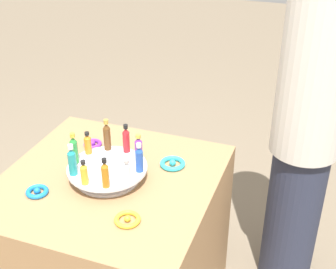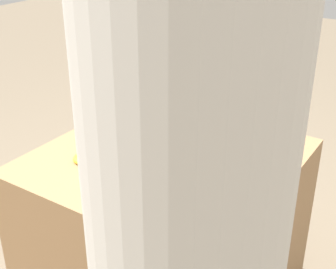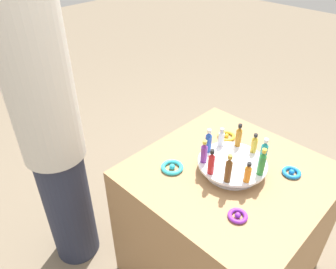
# 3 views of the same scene
# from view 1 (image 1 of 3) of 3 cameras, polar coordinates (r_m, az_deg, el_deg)

# --- Properties ---
(party_table) EXTENTS (0.82, 0.82, 0.73)m
(party_table) POSITION_cam_1_polar(r_m,az_deg,el_deg) (2.07, -6.66, -13.69)
(party_table) COLOR #9E754C
(party_table) RESTS_ON ground_plane
(display_stand) EXTENTS (0.31, 0.31, 0.06)m
(display_stand) POSITION_cam_1_polar(r_m,az_deg,el_deg) (1.82, -7.38, -4.53)
(display_stand) COLOR silver
(display_stand) RESTS_ON party_table
(bottle_orange) EXTENTS (0.03, 0.03, 0.10)m
(bottle_orange) POSITION_cam_1_polar(r_m,az_deg,el_deg) (1.88, -9.75, -1.10)
(bottle_orange) COLOR orange
(bottle_orange) RESTS_ON display_stand
(bottle_green) EXTENTS (0.03, 0.03, 0.13)m
(bottle_green) POSITION_cam_1_polar(r_m,az_deg,el_deg) (1.82, -11.39, -1.78)
(bottle_green) COLOR #288438
(bottle_green) RESTS_ON display_stand
(bottle_teal) EXTENTS (0.03, 0.03, 0.13)m
(bottle_teal) POSITION_cam_1_polar(r_m,az_deg,el_deg) (1.75, -11.61, -3.18)
(bottle_teal) COLOR teal
(bottle_teal) RESTS_ON display_stand
(bottle_gold) EXTENTS (0.03, 0.03, 0.10)m
(bottle_gold) POSITION_cam_1_polar(r_m,az_deg,el_deg) (1.70, -10.19, -4.67)
(bottle_gold) COLOR gold
(bottle_gold) RESTS_ON display_stand
(bottle_amber) EXTENTS (0.03, 0.03, 0.12)m
(bottle_amber) POSITION_cam_1_polar(r_m,az_deg,el_deg) (1.67, -7.67, -4.79)
(bottle_amber) COLOR #AD6B19
(bottle_amber) RESTS_ON display_stand
(bottle_clear) EXTENTS (0.03, 0.03, 0.09)m
(bottle_clear) POSITION_cam_1_polar(r_m,az_deg,el_deg) (1.69, -5.04, -4.52)
(bottle_clear) COLOR silver
(bottle_clear) RESTS_ON display_stand
(bottle_blue) EXTENTS (0.03, 0.03, 0.12)m
(bottle_blue) POSITION_cam_1_polar(r_m,az_deg,el_deg) (1.74, -3.53, -2.94)
(bottle_blue) COLOR #234CAD
(bottle_blue) RESTS_ON display_stand
(bottle_purple) EXTENTS (0.03, 0.03, 0.11)m
(bottle_purple) POSITION_cam_1_polar(r_m,az_deg,el_deg) (1.81, -3.61, -1.67)
(bottle_purple) COLOR #702D93
(bottle_purple) RESTS_ON display_stand
(bottle_red) EXTENTS (0.03, 0.03, 0.12)m
(bottle_red) POSITION_cam_1_polar(r_m,az_deg,el_deg) (1.86, -5.12, -0.59)
(bottle_red) COLOR #B21E23
(bottle_red) RESTS_ON display_stand
(bottle_brown) EXTENTS (0.03, 0.03, 0.13)m
(bottle_brown) POSITION_cam_1_polar(r_m,az_deg,el_deg) (1.89, -7.45, -0.16)
(bottle_brown) COLOR brown
(bottle_brown) RESTS_ON display_stand
(ribbon_bow_purple) EXTENTS (0.08, 0.08, 0.02)m
(ribbon_bow_purple) POSITION_cam_1_polar(r_m,az_deg,el_deg) (2.06, -9.17, -1.14)
(ribbon_bow_purple) COLOR purple
(ribbon_bow_purple) RESTS_ON party_table
(ribbon_bow_blue) EXTENTS (0.08, 0.08, 0.03)m
(ribbon_bow_blue) POSITION_cam_1_polar(r_m,az_deg,el_deg) (1.81, -15.66, -6.71)
(ribbon_bow_blue) COLOR blue
(ribbon_bow_blue) RESTS_ON party_table
(ribbon_bow_gold) EXTENTS (0.09, 0.09, 0.02)m
(ribbon_bow_gold) POSITION_cam_1_polar(r_m,az_deg,el_deg) (1.62, -4.98, -10.27)
(ribbon_bow_gold) COLOR gold
(ribbon_bow_gold) RESTS_ON party_table
(ribbon_bow_teal) EXTENTS (0.10, 0.10, 0.03)m
(ribbon_bow_teal) POSITION_cam_1_polar(r_m,az_deg,el_deg) (1.90, 0.56, -3.55)
(ribbon_bow_teal) COLOR #2DB7CC
(ribbon_bow_teal) RESTS_ON party_table
(person_figure) EXTENTS (0.29, 0.29, 1.73)m
(person_figure) POSITION_cam_1_polar(r_m,az_deg,el_deg) (2.03, 16.74, 1.82)
(person_figure) COLOR #282D42
(person_figure) RESTS_ON ground_plane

